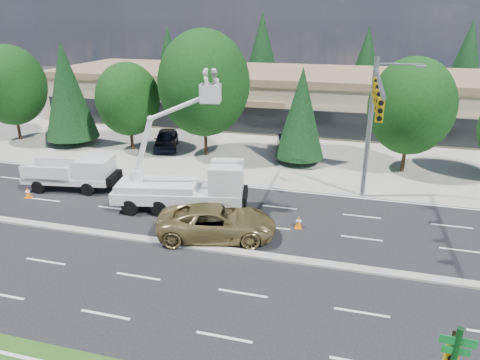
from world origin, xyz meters
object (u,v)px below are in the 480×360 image
(signal_mast, at_px, (373,113))
(minivan, at_px, (217,222))
(utility_pickup, at_px, (76,176))
(bucket_truck, at_px, (190,181))

(signal_mast, bearing_deg, minivan, -143.49)
(signal_mast, xyz_separation_m, utility_pickup, (-19.13, -1.63, -5.11))
(minivan, bearing_deg, utility_pickup, 56.74)
(signal_mast, height_order, utility_pickup, signal_mast)
(signal_mast, bearing_deg, utility_pickup, -175.12)
(bucket_truck, xyz_separation_m, minivan, (2.68, -2.96, -0.97))
(utility_pickup, height_order, bucket_truck, bucket_truck)
(signal_mast, distance_m, minivan, 10.84)
(bucket_truck, bearing_deg, utility_pickup, 161.91)
(signal_mast, distance_m, bucket_truck, 11.48)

